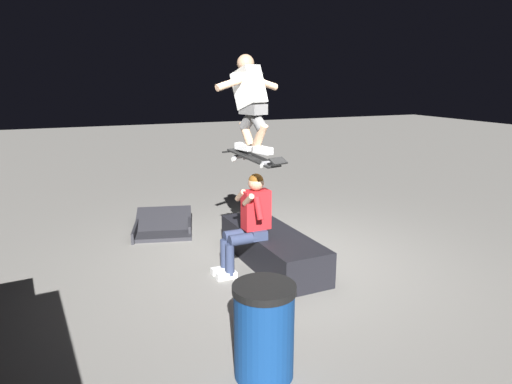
# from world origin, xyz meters

# --- Properties ---
(ground_plane) EXTENTS (40.00, 40.00, 0.00)m
(ground_plane) POSITION_xyz_m (0.00, 0.00, 0.00)
(ground_plane) COLOR gray
(ledge_box_main) EXTENTS (2.03, 0.75, 0.45)m
(ledge_box_main) POSITION_xyz_m (-0.04, 0.11, 0.22)
(ledge_box_main) COLOR black
(ledge_box_main) RESTS_ON ground
(person_sitting_on_ledge) EXTENTS (0.59, 0.76, 1.28)m
(person_sitting_on_ledge) POSITION_xyz_m (-0.16, 0.49, 0.70)
(person_sitting_on_ledge) COLOR #2D3856
(person_sitting_on_ledge) RESTS_ON ground
(skateboard) EXTENTS (1.03, 0.47, 0.14)m
(skateboard) POSITION_xyz_m (-0.29, 0.48, 1.51)
(skateboard) COLOR black
(skater_airborne) EXTENTS (0.64, 0.87, 1.12)m
(skater_airborne) POSITION_xyz_m (-0.24, 0.50, 2.20)
(skater_airborne) COLOR white
(kicker_ramp) EXTENTS (1.30, 1.17, 0.36)m
(kicker_ramp) POSITION_xyz_m (1.88, 1.18, 0.06)
(kicker_ramp) COLOR #28282D
(kicker_ramp) RESTS_ON ground
(trash_bin) EXTENTS (0.52, 0.52, 0.81)m
(trash_bin) POSITION_xyz_m (-2.19, 1.17, 0.41)
(trash_bin) COLOR navy
(trash_bin) RESTS_ON ground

